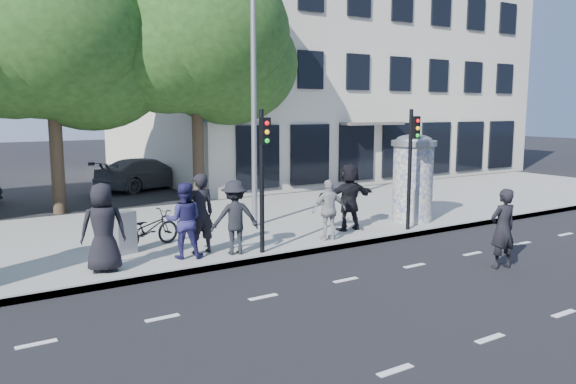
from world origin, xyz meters
TOP-DOWN VIEW (x-y plane):
  - ground at (0.00, 0.00)m, footprint 120.00×120.00m
  - sidewalk at (0.00, 7.50)m, footprint 40.00×8.00m
  - curb at (0.00, 3.55)m, footprint 40.00×0.10m
  - lane_dash_near at (0.00, -2.20)m, footprint 32.00×0.12m
  - lane_dash_far at (0.00, 1.40)m, footprint 32.00×0.12m
  - ad_column_right at (5.20, 4.70)m, footprint 1.36×1.36m
  - traffic_pole_near at (-0.60, 3.79)m, footprint 0.22×0.31m
  - traffic_pole_far at (4.20, 3.79)m, footprint 0.22×0.31m
  - street_lamp at (0.80, 6.63)m, footprint 0.25×0.93m
  - tree_near_left at (-3.50, 12.70)m, footprint 6.80×6.80m
  - tree_center at (1.50, 12.30)m, footprint 7.00×7.00m
  - building at (12.00, 19.99)m, footprint 20.30×15.85m
  - ped_a at (-4.20, 4.27)m, footprint 1.02×0.76m
  - ped_b at (-1.86, 4.60)m, footprint 0.71×0.48m
  - ped_c at (-2.35, 4.39)m, footprint 1.05×0.96m
  - ped_d at (-1.20, 4.09)m, footprint 1.26×0.92m
  - ped_e at (1.52, 4.02)m, footprint 1.03×0.73m
  - ped_f at (2.74, 4.72)m, footprint 1.81×0.78m
  - man_road at (3.52, 0.23)m, footprint 0.73×0.54m
  - bicycle at (-2.72, 5.82)m, footprint 1.04×1.83m
  - cabinet_left at (-3.40, 5.54)m, footprint 0.55×0.45m
  - cabinet_right at (5.04, 4.35)m, footprint 0.51×0.38m
  - car_right at (0.99, 16.94)m, footprint 3.49×5.17m

SIDE VIEW (x-z plane):
  - ground at x=0.00m, z-range 0.00..0.00m
  - lane_dash_near at x=0.00m, z-range 0.00..0.01m
  - lane_dash_far at x=0.00m, z-range 0.00..0.01m
  - sidewalk at x=0.00m, z-range 0.00..0.15m
  - curb at x=0.00m, z-range -0.01..0.15m
  - bicycle at x=-2.72m, z-range 0.15..1.06m
  - cabinet_left at x=-3.40m, z-range 0.15..1.16m
  - cabinet_right at x=5.04m, z-range 0.15..1.20m
  - car_right at x=0.99m, z-range 0.00..1.39m
  - man_road at x=3.52m, z-range 0.00..1.81m
  - ped_e at x=1.52m, z-range 0.15..1.74m
  - ped_c at x=-2.35m, z-range 0.15..1.90m
  - ped_d at x=-1.20m, z-range 0.15..1.91m
  - ped_a at x=-4.20m, z-range 0.15..2.05m
  - ped_f at x=2.74m, z-range 0.15..2.05m
  - ped_b at x=-1.86m, z-range 0.15..2.06m
  - ad_column_right at x=5.20m, z-range 0.21..2.86m
  - traffic_pole_near at x=-0.60m, z-range 0.53..3.93m
  - traffic_pole_far at x=4.20m, z-range 0.53..3.93m
  - street_lamp at x=0.80m, z-range 0.79..8.79m
  - building at x=12.00m, z-range -0.01..11.99m
  - tree_near_left at x=-3.50m, z-range 1.58..10.55m
  - tree_center at x=1.50m, z-range 1.66..10.96m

